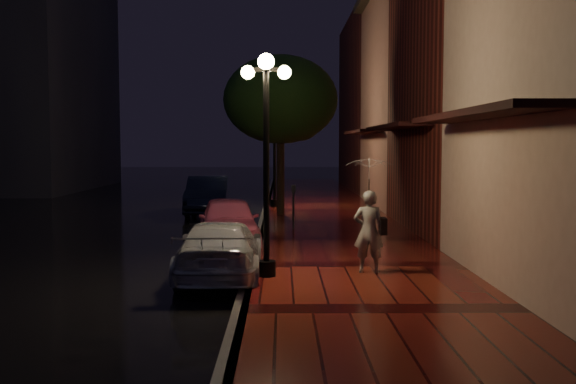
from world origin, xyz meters
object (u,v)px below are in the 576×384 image
(navy_car, at_px, (208,195))
(street_tree, at_px, (281,102))
(streetlamp_near, at_px, (266,151))
(pink_car, at_px, (229,221))
(silver_car, at_px, (220,250))
(parking_meter, at_px, (293,203))
(woman_with_umbrella, at_px, (369,196))
(streetlamp_far, at_px, (275,147))

(navy_car, bearing_deg, street_tree, -32.48)
(streetlamp_near, height_order, navy_car, streetlamp_near)
(pink_car, distance_m, silver_car, 4.27)
(pink_car, height_order, silver_car, pink_car)
(streetlamp_near, bearing_deg, parking_meter, 84.63)
(streetlamp_near, height_order, woman_with_umbrella, streetlamp_near)
(streetlamp_far, bearing_deg, silver_car, -94.02)
(streetlamp_near, height_order, street_tree, street_tree)
(streetlamp_near, height_order, silver_car, streetlamp_near)
(streetlamp_far, xyz_separation_m, street_tree, (0.26, -3.01, 1.64))
(streetlamp_near, height_order, pink_car, streetlamp_near)
(navy_car, bearing_deg, woman_with_umbrella, -72.02)
(pink_car, xyz_separation_m, silver_car, (0.19, -4.26, -0.07))
(street_tree, bearing_deg, silver_car, -96.57)
(woman_with_umbrella, distance_m, parking_meter, 6.75)
(street_tree, xyz_separation_m, silver_car, (-1.21, -10.50, -3.66))
(pink_car, height_order, parking_meter, parking_meter)
(woman_with_umbrella, bearing_deg, streetlamp_far, -73.95)
(street_tree, relative_size, woman_with_umbrella, 2.49)
(streetlamp_near, bearing_deg, streetlamp_far, 90.00)
(streetlamp_far, bearing_deg, street_tree, -85.09)
(navy_car, distance_m, silver_car, 12.23)
(silver_car, distance_m, woman_with_umbrella, 3.20)
(street_tree, distance_m, woman_with_umbrella, 11.08)
(streetlamp_near, bearing_deg, pink_car, 103.44)
(streetlamp_far, relative_size, woman_with_umbrella, 1.85)
(street_tree, bearing_deg, navy_car, 150.23)
(street_tree, height_order, silver_car, street_tree)
(pink_car, bearing_deg, parking_meter, 43.58)
(navy_car, bearing_deg, streetlamp_near, -81.14)
(streetlamp_near, relative_size, silver_car, 1.06)
(pink_car, relative_size, silver_car, 0.96)
(streetlamp_far, height_order, woman_with_umbrella, streetlamp_far)
(street_tree, relative_size, navy_car, 1.30)
(silver_car, relative_size, woman_with_umbrella, 1.74)
(street_tree, xyz_separation_m, parking_meter, (0.39, -4.08, -3.28))
(streetlamp_near, height_order, streetlamp_far, same)
(streetlamp_far, relative_size, silver_car, 1.06)
(street_tree, height_order, woman_with_umbrella, street_tree)
(street_tree, xyz_separation_m, navy_car, (-2.84, 1.63, -3.51))
(streetlamp_near, xyz_separation_m, navy_car, (-2.58, 12.62, -1.86))
(woman_with_umbrella, bearing_deg, street_tree, -72.94)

